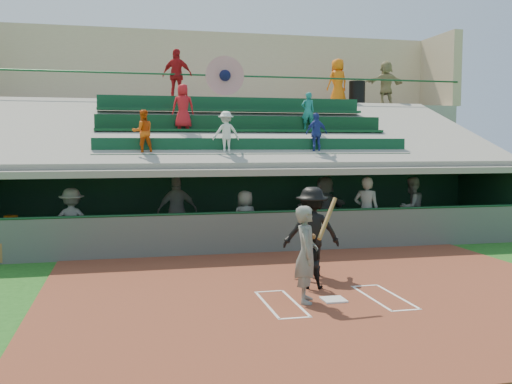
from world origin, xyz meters
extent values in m
plane|color=#1B5217|center=(0.00, 0.00, 0.00)|extent=(100.00, 100.00, 0.00)
cube|color=brown|center=(0.00, 0.50, 0.01)|extent=(11.00, 9.00, 0.02)
cube|color=silver|center=(0.00, 0.00, 0.04)|extent=(0.43, 0.43, 0.03)
cube|color=white|center=(-0.75, 0.00, 0.02)|extent=(0.05, 1.80, 0.01)
cube|color=white|center=(0.75, 0.00, 0.02)|extent=(0.05, 1.80, 0.01)
cube|color=silver|center=(-1.30, 0.00, 0.02)|extent=(0.05, 1.80, 0.01)
cube|color=white|center=(1.30, 0.00, 0.02)|extent=(0.05, 1.80, 0.01)
cube|color=white|center=(-1.02, 0.90, 0.02)|extent=(0.60, 0.05, 0.01)
cube|color=white|center=(1.02, 0.90, 0.02)|extent=(0.60, 0.05, 0.01)
cube|color=white|center=(-1.02, -0.90, 0.02)|extent=(0.60, 0.05, 0.01)
cube|color=white|center=(1.02, -0.90, 0.02)|extent=(0.60, 0.05, 0.01)
cube|color=gray|center=(0.00, 6.75, 0.02)|extent=(16.00, 3.50, 0.04)
cube|color=gray|center=(0.00, 13.50, 2.30)|extent=(20.00, 3.00, 4.60)
cube|color=#545953|center=(0.00, 5.00, 0.55)|extent=(16.00, 0.06, 1.10)
cylinder|color=#133B20|center=(0.00, 5.00, 1.12)|extent=(16.00, 0.08, 0.08)
cube|color=black|center=(0.00, 8.50, 1.10)|extent=(16.00, 0.25, 2.20)
cube|color=black|center=(8.00, 6.75, 1.10)|extent=(0.25, 3.50, 2.20)
cube|color=gray|center=(0.00, 6.75, 2.20)|extent=(16.40, 3.90, 0.18)
cube|color=gray|center=(0.00, 10.25, 1.15)|extent=(16.40, 3.50, 2.30)
cube|color=gray|center=(0.00, 11.90, 2.30)|extent=(16.40, 0.30, 4.60)
cube|color=gray|center=(0.00, 8.60, 3.45)|extent=(16.40, 6.51, 2.37)
cube|color=#0C3820|center=(0.00, 6.20, 2.65)|extent=(9.40, 0.42, 0.08)
cube|color=#0D3C24|center=(0.00, 6.40, 2.91)|extent=(9.40, 0.06, 0.45)
cube|color=#0D3D1D|center=(0.00, 8.10, 3.40)|extent=(9.40, 0.42, 0.08)
cube|color=#0C351B|center=(0.00, 8.30, 3.66)|extent=(9.40, 0.06, 0.45)
cube|color=#0D391E|center=(0.00, 10.00, 4.15)|extent=(9.40, 0.42, 0.08)
cube|color=#0D3D22|center=(0.00, 10.20, 4.41)|extent=(9.40, 0.06, 0.45)
imported|color=#D8500C|center=(-3.30, 6.30, 3.30)|extent=(0.67, 0.57, 1.22)
imported|color=silver|center=(-0.95, 6.30, 3.30)|extent=(0.83, 0.54, 1.21)
imported|color=navy|center=(1.79, 6.30, 3.29)|extent=(0.75, 0.42, 1.21)
imported|color=red|center=(-1.99, 8.20, 4.15)|extent=(0.69, 0.45, 1.41)
imported|color=#19736F|center=(2.13, 8.20, 4.06)|extent=(0.46, 0.31, 1.23)
cylinder|color=#164425|center=(0.00, 12.00, 5.60)|extent=(20.00, 0.07, 0.07)
cylinder|color=red|center=(0.00, 11.98, 5.60)|extent=(1.50, 0.06, 1.50)
sphere|color=#0D1136|center=(0.00, 11.95, 5.60)|extent=(0.44, 0.44, 0.44)
cube|color=tan|center=(0.00, 15.00, 6.20)|extent=(20.00, 0.40, 3.20)
cube|color=tan|center=(10.00, 13.50, 6.20)|extent=(0.40, 3.00, 3.20)
imported|color=#595C57|center=(-0.54, 0.01, 0.92)|extent=(0.60, 0.75, 1.81)
cylinder|color=olive|center=(-0.19, -0.14, 1.60)|extent=(0.56, 0.54, 0.75)
sphere|color=brown|center=(-0.41, 0.01, 1.25)|extent=(0.10, 0.10, 0.10)
imported|color=black|center=(-0.14, 1.00, 0.57)|extent=(0.64, 0.56, 1.10)
imported|color=black|center=(0.26, 2.10, 1.01)|extent=(1.34, 0.85, 1.99)
cube|color=olive|center=(0.27, 7.88, 0.28)|extent=(15.10, 6.06, 0.48)
cube|color=white|center=(-6.82, 6.03, 0.38)|extent=(0.95, 0.85, 0.68)
cylinder|color=#CB570B|center=(-6.77, 6.10, 0.90)|extent=(0.35, 0.35, 0.35)
imported|color=#5C5F59|center=(-5.20, 5.76, 0.92)|extent=(1.18, 0.74, 1.76)
imported|color=#60635D|center=(-2.35, 6.50, 1.04)|extent=(1.24, 0.69, 2.00)
imported|color=#5C5E59|center=(-0.53, 5.63, 0.85)|extent=(0.92, 0.74, 1.63)
imported|color=#595B56|center=(2.17, 6.59, 1.01)|extent=(1.89, 1.06, 1.94)
imported|color=#60635D|center=(3.00, 5.35, 1.03)|extent=(0.86, 0.77, 1.99)
imported|color=#61635E|center=(4.86, 6.15, 0.99)|extent=(1.10, 0.97, 1.91)
cylinder|color=black|center=(5.77, 12.76, 5.10)|extent=(0.67, 0.67, 1.01)
imported|color=#B31419|center=(-1.82, 12.15, 5.59)|extent=(1.26, 0.92, 1.98)
imported|color=orange|center=(4.88, 12.71, 5.56)|extent=(1.07, 0.84, 1.92)
imported|color=tan|center=(7.13, 12.87, 5.56)|extent=(1.80, 0.67, 1.91)
camera|label=1|loc=(-3.76, -9.94, 2.94)|focal=40.00mm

